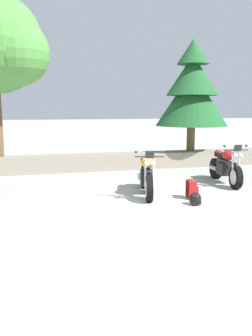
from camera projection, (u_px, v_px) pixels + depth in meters
The scene contains 7 objects.
ground_plane at pixel (140, 206), 7.82m from camera, with size 120.00×120.00×0.00m, color #A3A099.
stone_wall at pixel (99, 162), 12.34m from camera, with size 36.00×0.80×0.55m, color gray.
motorcycle_orange_centre at pixel (147, 175), 8.81m from camera, with size 0.82×2.04×1.18m.
motorcycle_red_far_right at pixel (226, 167), 10.08m from camera, with size 0.67×2.06×1.18m.
rider_backpack at pixel (192, 189), 8.43m from camera, with size 0.30×0.33×0.47m.
rider_helmet at pixel (195, 199), 7.89m from camera, with size 0.28×0.28×0.28m.
pine_tree_mid_right at pixel (192, 90), 12.95m from camera, with size 2.62×2.62×3.99m.
Camera 1 is at (-2.24, -7.24, 2.12)m, focal length 38.24 mm.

